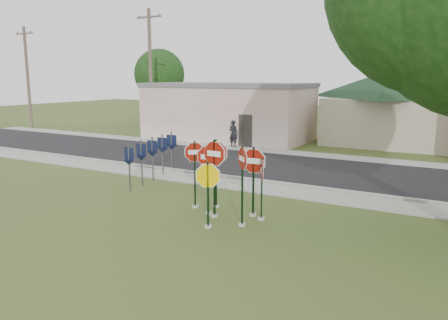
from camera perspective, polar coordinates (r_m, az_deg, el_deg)
The scene contains 20 objects.
ground at distance 13.63m, azimuth -3.19°, elevation -9.06°, with size 120.00×120.00×0.00m, color #38531F.
sidewalk_near at distance 18.29m, azimuth 6.17°, elevation -3.83°, with size 60.00×1.60×0.06m, color gray.
road at distance 22.39m, azimuth 10.76°, elevation -1.28°, with size 60.00×7.00×0.04m, color black.
sidewalk_far at distance 26.42m, azimuth 13.78°, elevation 0.45°, with size 60.00×1.60×0.06m, color gray.
curb at distance 19.17m, azimuth 7.36°, elevation -3.05°, with size 60.00×0.20×0.14m, color gray.
stop_sign_center at distance 14.36m, azimuth -1.26°, elevation -0.83°, with size 1.15×0.24×2.74m.
stop_sign_yellow at distance 13.41m, azimuth -2.12°, elevation -3.56°, with size 0.96×0.47×2.19m.
stop_sign_left at distance 14.66m, azimuth -2.08°, elevation -1.26°, with size 1.02×0.30×2.54m.
stop_sign_right at distance 13.51m, azimuth 2.41°, elevation -2.04°, with size 0.73×0.68×2.65m.
stop_sign_back_right at distance 14.53m, azimuth 3.87°, elevation -1.51°, with size 1.16×0.24×2.48m.
stop_sign_back_left at distance 15.46m, azimuth -1.05°, elevation -0.37°, with size 1.17×0.24×2.60m.
stop_sign_far_right at distance 14.20m, azimuth 4.96°, elevation -2.84°, with size 0.49×0.87×2.17m.
stop_sign_far_left at distance 15.47m, azimuth -3.84°, elevation -0.74°, with size 0.83×0.55×2.52m.
route_sign_row at distance 19.94m, azimuth -9.33°, elevation 0.82°, with size 1.43×4.63×2.00m.
building_stucco at distance 32.99m, azimuth 0.50°, elevation 6.48°, with size 12.20×6.20×4.20m.
building_house at distance 33.16m, azimuth 21.14°, elevation 8.38°, with size 11.60×11.60×6.20m.
utility_pole_near at distance 33.38m, azimuth -9.58°, elevation 11.22°, with size 2.20×0.26×9.50m.
utility_pole_far at distance 43.55m, azimuth -24.27°, elevation 9.96°, with size 2.20×0.26×9.00m.
bg_tree_left at distance 44.00m, azimuth -8.43°, elevation 10.99°, with size 4.90×4.90×7.35m.
pedestrian at distance 28.98m, azimuth 1.25°, elevation 3.49°, with size 0.65×0.42×1.77m, color black.
Camera 1 is at (6.96, -10.77, 4.62)m, focal length 35.00 mm.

